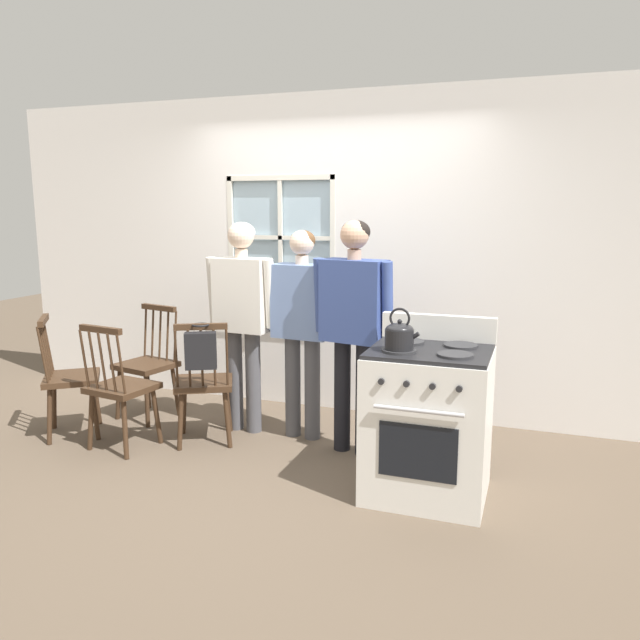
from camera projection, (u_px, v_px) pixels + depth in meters
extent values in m
plane|color=brown|center=(272.00, 468.00, 4.27)|extent=(16.00, 16.00, 0.00)
cube|color=white|center=(129.00, 250.00, 6.02)|extent=(2.18, 0.06, 2.70)
cube|color=white|center=(534.00, 261.00, 4.80)|extent=(3.21, 0.06, 2.70)
cube|color=white|center=(283.00, 350.00, 5.65)|extent=(1.01, 0.06, 0.96)
cube|color=white|center=(280.00, 135.00, 5.31)|extent=(1.01, 0.06, 0.67)
cube|color=silver|center=(278.00, 300.00, 5.49)|extent=(1.07, 0.10, 0.03)
cube|color=#9EB7C6|center=(282.00, 237.00, 5.47)|extent=(0.95, 0.01, 1.00)
cube|color=silver|center=(280.00, 238.00, 5.45)|extent=(0.04, 0.02, 1.06)
cube|color=silver|center=(280.00, 238.00, 5.45)|extent=(1.01, 0.02, 0.04)
cube|color=silver|center=(231.00, 237.00, 5.61)|extent=(0.04, 0.03, 1.06)
cube|color=silver|center=(333.00, 239.00, 5.29)|extent=(0.04, 0.03, 1.06)
cube|color=silver|center=(280.00, 178.00, 5.35)|extent=(1.01, 0.03, 0.04)
cube|color=silver|center=(281.00, 295.00, 5.54)|extent=(1.01, 0.03, 0.04)
cube|color=#3D2819|center=(204.00, 383.00, 4.70)|extent=(0.56, 0.55, 0.04)
cylinder|color=#3D2819|center=(228.00, 406.00, 4.92)|extent=(0.06, 0.09, 0.43)
cylinder|color=#3D2819|center=(184.00, 407.00, 4.87)|extent=(0.09, 0.06, 0.43)
cylinder|color=#3D2819|center=(227.00, 419.00, 4.60)|extent=(0.09, 0.06, 0.43)
cylinder|color=#3D2819|center=(180.00, 421.00, 4.56)|extent=(0.06, 0.09, 0.43)
cylinder|color=#3D2819|center=(227.00, 359.00, 4.51)|extent=(0.05, 0.07, 0.45)
cylinder|color=#3D2819|center=(214.00, 359.00, 4.50)|extent=(0.05, 0.07, 0.45)
cylinder|color=#3D2819|center=(202.00, 359.00, 4.49)|extent=(0.05, 0.07, 0.45)
cylinder|color=#3D2819|center=(189.00, 360.00, 4.48)|extent=(0.05, 0.07, 0.45)
cylinder|color=#3D2819|center=(176.00, 360.00, 4.47)|extent=(0.05, 0.07, 0.45)
cube|color=#3D2819|center=(201.00, 327.00, 4.45)|extent=(0.36, 0.21, 0.04)
cube|color=#3D2819|center=(146.00, 365.00, 5.22)|extent=(0.50, 0.48, 0.04)
cylinder|color=#3D2819|center=(119.00, 394.00, 5.22)|extent=(0.08, 0.07, 0.43)
cylinder|color=#3D2819|center=(147.00, 401.00, 5.04)|extent=(0.07, 0.08, 0.43)
cylinder|color=#3D2819|center=(148.00, 385.00, 5.48)|extent=(0.07, 0.08, 0.43)
cylinder|color=#3D2819|center=(176.00, 391.00, 5.30)|extent=(0.08, 0.07, 0.43)
cylinder|color=#3D2819|center=(145.00, 333.00, 5.41)|extent=(0.03, 0.07, 0.45)
cylinder|color=#3D2819|center=(153.00, 334.00, 5.37)|extent=(0.03, 0.07, 0.45)
cylinder|color=#3D2819|center=(160.00, 336.00, 5.32)|extent=(0.03, 0.07, 0.45)
cylinder|color=#3D2819|center=(168.00, 337.00, 5.27)|extent=(0.03, 0.07, 0.45)
cylinder|color=#3D2819|center=(175.00, 338.00, 5.22)|extent=(0.03, 0.07, 0.45)
cube|color=#3D2819|center=(159.00, 308.00, 5.27)|extent=(0.38, 0.12, 0.04)
cube|color=#3D2819|center=(122.00, 388.00, 4.57)|extent=(0.48, 0.46, 0.04)
cylinder|color=#3D2819|center=(157.00, 416.00, 4.68)|extent=(0.07, 0.07, 0.43)
cylinder|color=#3D2819|center=(124.00, 409.00, 4.83)|extent=(0.07, 0.08, 0.43)
cylinder|color=#3D2819|center=(125.00, 429.00, 4.40)|extent=(0.07, 0.08, 0.43)
cylinder|color=#3D2819|center=(91.00, 421.00, 4.56)|extent=(0.07, 0.07, 0.43)
cylinder|color=#3D2819|center=(121.00, 366.00, 4.30)|extent=(0.03, 0.07, 0.45)
cylinder|color=#3D2819|center=(112.00, 364.00, 4.34)|extent=(0.03, 0.07, 0.45)
cylinder|color=#3D2819|center=(103.00, 363.00, 4.39)|extent=(0.03, 0.07, 0.45)
cylinder|color=#3D2819|center=(93.00, 361.00, 4.43)|extent=(0.03, 0.07, 0.45)
cylinder|color=#3D2819|center=(85.00, 360.00, 4.47)|extent=(0.03, 0.07, 0.45)
cube|color=#3D2819|center=(100.00, 330.00, 4.34)|extent=(0.38, 0.10, 0.04)
cube|color=#3D2819|center=(72.00, 378.00, 4.83)|extent=(0.57, 0.58, 0.04)
cylinder|color=#3D2819|center=(95.00, 412.00, 4.76)|extent=(0.09, 0.06, 0.43)
cylinder|color=#3D2819|center=(97.00, 399.00, 5.08)|extent=(0.06, 0.09, 0.43)
cylinder|color=#3D2819|center=(49.00, 416.00, 4.67)|extent=(0.06, 0.09, 0.43)
cylinder|color=#3D2819|center=(54.00, 403.00, 4.99)|extent=(0.09, 0.06, 0.43)
cylinder|color=#3D2819|center=(43.00, 357.00, 4.57)|extent=(0.06, 0.05, 0.45)
cylinder|color=#3D2819|center=(44.00, 354.00, 4.66)|extent=(0.06, 0.05, 0.45)
cylinder|color=#3D2819|center=(46.00, 351.00, 4.74)|extent=(0.06, 0.05, 0.45)
cylinder|color=#3D2819|center=(47.00, 349.00, 4.82)|extent=(0.06, 0.05, 0.45)
cylinder|color=#3D2819|center=(48.00, 346.00, 4.91)|extent=(0.06, 0.05, 0.45)
cube|color=#3D2819|center=(43.00, 320.00, 4.70)|extent=(0.26, 0.33, 0.04)
cylinder|color=#4C4C51|center=(235.00, 380.00, 4.96)|extent=(0.12, 0.12, 0.81)
cylinder|color=#4C4C51|center=(253.00, 382.00, 4.90)|extent=(0.12, 0.12, 0.81)
cube|color=white|center=(242.00, 295.00, 4.81)|extent=(0.44, 0.24, 0.57)
cylinder|color=white|center=(213.00, 290.00, 4.88)|extent=(0.08, 0.12, 0.53)
cylinder|color=white|center=(270.00, 294.00, 4.69)|extent=(0.08, 0.12, 0.53)
cylinder|color=beige|center=(241.00, 253.00, 4.75)|extent=(0.10, 0.10, 0.07)
sphere|color=beige|center=(241.00, 236.00, 4.73)|extent=(0.20, 0.20, 0.20)
ellipsoid|color=silver|center=(242.00, 233.00, 4.74)|extent=(0.21, 0.21, 0.17)
cylinder|color=#4C4C51|center=(293.00, 386.00, 4.82)|extent=(0.12, 0.12, 0.79)
cylinder|color=#4C4C51|center=(312.00, 389.00, 4.75)|extent=(0.12, 0.12, 0.79)
cube|color=#6B84B7|center=(302.00, 301.00, 4.67)|extent=(0.45, 0.25, 0.55)
cylinder|color=#6B84B7|center=(271.00, 297.00, 4.75)|extent=(0.09, 0.12, 0.51)
cylinder|color=#6B84B7|center=(332.00, 301.00, 4.54)|extent=(0.09, 0.12, 0.51)
cylinder|color=beige|center=(302.00, 260.00, 4.61)|extent=(0.10, 0.10, 0.07)
sphere|color=beige|center=(302.00, 243.00, 4.59)|extent=(0.18, 0.18, 0.18)
ellipsoid|color=brown|center=(303.00, 240.00, 4.60)|extent=(0.19, 0.19, 0.15)
cylinder|color=black|center=(342.00, 395.00, 4.53)|extent=(0.12, 0.12, 0.82)
cylinder|color=black|center=(364.00, 399.00, 4.44)|extent=(0.12, 0.12, 0.82)
cube|color=#384C8E|center=(354.00, 301.00, 4.36)|extent=(0.49, 0.29, 0.58)
cylinder|color=#384C8E|center=(320.00, 295.00, 4.47)|extent=(0.10, 0.13, 0.54)
cylinder|color=#384C8E|center=(387.00, 301.00, 4.20)|extent=(0.10, 0.13, 0.54)
cylinder|color=tan|center=(354.00, 254.00, 4.30)|extent=(0.10, 0.10, 0.07)
sphere|color=tan|center=(355.00, 235.00, 4.28)|extent=(0.20, 0.20, 0.20)
ellipsoid|color=black|center=(356.00, 232.00, 4.29)|extent=(0.20, 0.20, 0.16)
cube|color=white|center=(428.00, 425.00, 3.81)|extent=(0.72, 0.64, 0.90)
cube|color=black|center=(430.00, 351.00, 3.73)|extent=(0.71, 0.61, 0.02)
cylinder|color=#2D2D30|center=(399.00, 351.00, 3.66)|extent=(0.20, 0.20, 0.02)
cylinder|color=#2D2D30|center=(455.00, 355.00, 3.55)|extent=(0.20, 0.20, 0.02)
cylinder|color=#2D2D30|center=(408.00, 342.00, 3.90)|extent=(0.20, 0.20, 0.02)
cylinder|color=#2D2D30|center=(461.00, 346.00, 3.79)|extent=(0.20, 0.20, 0.02)
cube|color=white|center=(439.00, 327.00, 3.98)|extent=(0.72, 0.06, 0.16)
cube|color=black|center=(418.00, 452.00, 3.52)|extent=(0.45, 0.01, 0.32)
cylinder|color=silver|center=(418.00, 411.00, 3.45)|extent=(0.51, 0.02, 0.02)
cylinder|color=#232326|center=(381.00, 382.00, 3.51)|extent=(0.04, 0.02, 0.04)
cylinder|color=#232326|center=(406.00, 384.00, 3.46)|extent=(0.04, 0.02, 0.04)
cylinder|color=#232326|center=(432.00, 386.00, 3.42)|extent=(0.04, 0.02, 0.04)
cylinder|color=#232326|center=(459.00, 389.00, 3.37)|extent=(0.04, 0.02, 0.04)
cylinder|color=black|center=(399.00, 339.00, 3.65)|extent=(0.17, 0.17, 0.12)
ellipsoid|color=black|center=(400.00, 329.00, 3.64)|extent=(0.16, 0.16, 0.07)
sphere|color=black|center=(400.00, 322.00, 3.63)|extent=(0.03, 0.03, 0.03)
cylinder|color=black|center=(413.00, 337.00, 3.62)|extent=(0.08, 0.03, 0.07)
torus|color=black|center=(400.00, 318.00, 3.62)|extent=(0.12, 0.01, 0.12)
cylinder|color=#42474C|center=(275.00, 294.00, 5.48)|extent=(0.16, 0.16, 0.08)
cylinder|color=#33261C|center=(275.00, 291.00, 5.47)|extent=(0.14, 0.14, 0.01)
cone|color=#286033|center=(277.00, 283.00, 5.46)|extent=(0.05, 0.04, 0.13)
cone|color=#286033|center=(275.00, 286.00, 5.49)|extent=(0.04, 0.05, 0.07)
cone|color=#286033|center=(272.00, 283.00, 5.46)|extent=(0.07, 0.05, 0.14)
cone|color=#286033|center=(275.00, 287.00, 5.45)|extent=(0.04, 0.04, 0.06)
cube|color=black|center=(201.00, 351.00, 4.39)|extent=(0.24, 0.18, 0.26)
torus|color=black|center=(201.00, 325.00, 4.43)|extent=(0.17, 0.17, 0.01)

